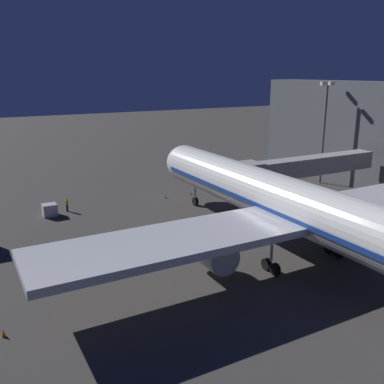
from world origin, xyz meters
The scene contains 9 objects.
ground_plane centered at (0.00, 0.00, 0.00)m, with size 320.00×320.00×0.00m, color #383533.
airliner_at_gate centered at (0.00, 10.20, 5.49)m, with size 53.02×57.71×17.63m.
jet_bridge centered at (-12.80, -5.02, 5.66)m, with size 24.08×3.40×7.19m.
apron_floodlight_mast centered at (-25.50, -13.22, 10.00)m, with size 2.90×0.50×17.15m.
baggage_container_near_belt centered at (19.48, -17.38, 0.82)m, with size 1.83×1.70×1.63m, color #B7BABF.
ground_crew_near_nose_gear centered at (16.98, -18.17, 1.06)m, with size 0.40×0.40×1.91m.
traffic_cone_nose_port centered at (-2.20, -17.63, 0.28)m, with size 0.36×0.36×0.55m, color orange.
traffic_cone_nose_starboard centered at (2.20, -17.63, 0.28)m, with size 0.36×0.36×0.55m, color orange.
traffic_cone_wingtip_svc_side centered at (28.01, 9.41, 0.28)m, with size 0.36×0.36×0.55m, color orange.
Camera 1 is at (29.13, 40.22, 18.69)m, focal length 40.40 mm.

